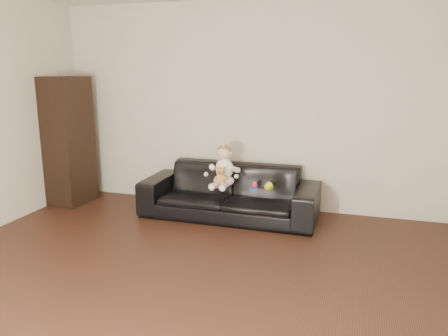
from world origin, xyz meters
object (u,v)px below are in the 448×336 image
(toy_green, at_px, (269,187))
(toy_rattle, at_px, (255,185))
(cabinet, at_px, (69,141))
(toy_blue_disc, at_px, (253,189))
(teddy_bear, at_px, (221,176))
(sofa, at_px, (229,192))
(baby, at_px, (224,168))

(toy_green, height_order, toy_rattle, toy_green)
(cabinet, relative_size, toy_blue_disc, 16.27)
(teddy_bear, xyz_separation_m, toy_rattle, (0.36, 0.18, -0.13))
(sofa, height_order, toy_green, sofa)
(sofa, xyz_separation_m, cabinet, (-2.20, -0.05, 0.53))
(baby, bearing_deg, sofa, 77.76)
(baby, height_order, toy_green, baby)
(toy_rattle, bearing_deg, sofa, 165.69)
(baby, relative_size, teddy_bear, 2.38)
(baby, bearing_deg, toy_rattle, 11.18)
(baby, xyz_separation_m, teddy_bear, (0.01, -0.15, -0.06))
(toy_green, bearing_deg, toy_rattle, 162.89)
(sofa, bearing_deg, baby, -107.92)
(baby, height_order, teddy_bear, baby)
(cabinet, relative_size, toy_green, 13.07)
(teddy_bear, xyz_separation_m, toy_blue_disc, (0.36, 0.12, -0.16))
(baby, xyz_separation_m, toy_green, (0.55, -0.02, -0.17))
(cabinet, distance_m, toy_rattle, 2.56)
(toy_green, relative_size, toy_rattle, 1.92)
(sofa, relative_size, teddy_bear, 10.20)
(toy_green, distance_m, toy_blue_disc, 0.18)
(toy_blue_disc, bearing_deg, baby, 174.64)
(cabinet, height_order, toy_blue_disc, cabinet)
(sofa, bearing_deg, toy_blue_disc, -23.79)
(toy_rattle, height_order, toy_blue_disc, toy_rattle)
(sofa, xyz_separation_m, baby, (-0.04, -0.12, 0.32))
(cabinet, relative_size, toy_rattle, 25.13)
(sofa, bearing_deg, toy_rattle, -13.66)
(toy_blue_disc, bearing_deg, teddy_bear, -162.25)
(cabinet, distance_m, toy_blue_disc, 2.56)
(sofa, bearing_deg, teddy_bear, -95.56)
(toy_blue_disc, bearing_deg, toy_rattle, 90.44)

